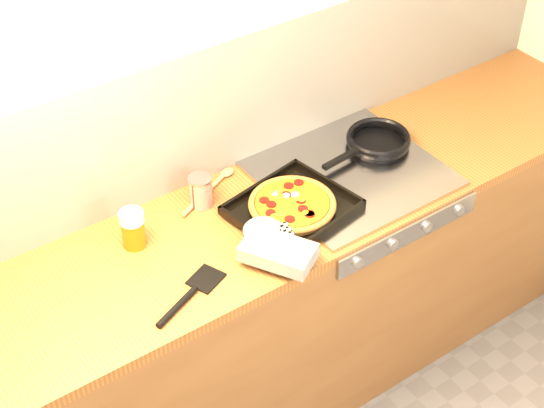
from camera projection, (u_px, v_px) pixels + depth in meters
room_shell at (193, 119)px, 2.73m from camera, size 3.20×3.20×3.20m
counter_run at (246, 317)px, 3.00m from camera, size 3.20×0.62×0.90m
stovetop at (351, 174)px, 2.91m from camera, size 0.60×0.56×0.02m
pizza_on_tray at (287, 217)px, 2.68m from camera, size 0.50×0.49×0.06m
frying_pan at (377, 141)px, 3.01m from camera, size 0.40×0.26×0.04m
tomato_can at (201, 191)px, 2.75m from camera, size 0.10×0.10×0.11m
juice_glass at (133, 229)px, 2.59m from camera, size 0.10×0.10×0.13m
wooden_spoon at (212, 186)px, 2.85m from camera, size 0.28×0.15×0.02m
black_spatula at (189, 295)px, 2.46m from camera, size 0.28×0.16×0.02m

